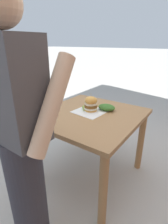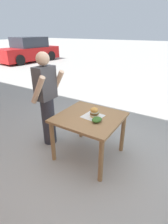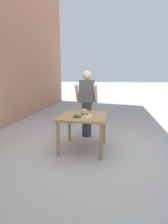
# 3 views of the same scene
# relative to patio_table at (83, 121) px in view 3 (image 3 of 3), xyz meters

# --- Properties ---
(ground_plane) EXTENTS (80.00, 80.00, 0.00)m
(ground_plane) POSITION_rel_patio_table_xyz_m (0.00, 0.00, -0.63)
(ground_plane) COLOR #ADAAA3
(patio_table) EXTENTS (0.96, 0.99, 0.75)m
(patio_table) POSITION_rel_patio_table_xyz_m (0.00, 0.00, 0.00)
(patio_table) COLOR #9E7247
(patio_table) RESTS_ON ground
(serving_paper) EXTENTS (0.32, 0.32, 0.00)m
(serving_paper) POSITION_rel_patio_table_xyz_m (0.03, -0.05, 0.12)
(serving_paper) COLOR white
(serving_paper) RESTS_ON patio_table
(sandwich) EXTENTS (0.14, 0.14, 0.19)m
(sandwich) POSITION_rel_patio_table_xyz_m (0.03, -0.07, 0.20)
(sandwich) COLOR gold
(sandwich) RESTS_ON serving_paper
(pickle_spear) EXTENTS (0.08, 0.09, 0.02)m
(pickle_spear) POSITION_rel_patio_table_xyz_m (0.11, -0.06, 0.14)
(pickle_spear) COLOR #8EA83D
(pickle_spear) RESTS_ON serving_paper
(side_salad) EXTENTS (0.18, 0.14, 0.06)m
(side_salad) POSITION_rel_patio_table_xyz_m (-0.09, -0.18, 0.15)
(side_salad) COLOR #386B28
(side_salad) RESTS_ON patio_table
(diner_across_table) EXTENTS (0.55, 0.35, 1.69)m
(diner_across_table) POSITION_rel_patio_table_xyz_m (-0.06, 0.84, 0.25)
(diner_across_table) COLOR #33333D
(diner_across_table) RESTS_ON ground
(building_wall) EXTENTS (0.30, 10.00, 6.77)m
(building_wall) POSITION_rel_patio_table_xyz_m (-2.81, 2.07, 2.75)
(building_wall) COLOR tan
(building_wall) RESTS_ON ground
(parked_car_near_curb) EXTENTS (4.26, 1.96, 1.60)m
(parked_car_near_curb) POSITION_rel_patio_table_xyz_m (-6.66, 8.66, 0.09)
(parked_car_near_curb) COLOR gray
(parked_car_near_curb) RESTS_ON ground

